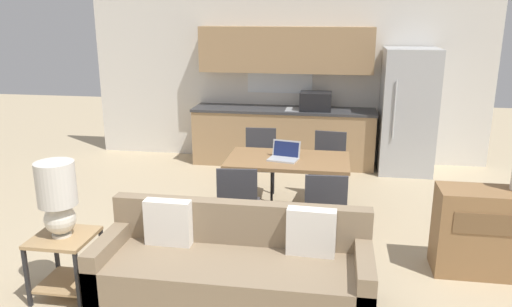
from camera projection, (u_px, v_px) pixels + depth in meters
wall_back at (286, 77)px, 8.04m from camera, size 6.40×0.07×2.70m
kitchen_counter at (285, 112)px, 7.89m from camera, size 2.87×0.65×2.15m
refrigerator at (407, 111)px, 7.46m from camera, size 0.78×0.79×1.86m
dining_table at (288, 165)px, 5.64m from camera, size 1.37×0.82×0.78m
couch at (234, 266)px, 4.15m from camera, size 2.24×0.80×0.83m
side_table at (65, 255)px, 4.24m from camera, size 0.49×0.49×0.55m
table_lamp at (57, 195)px, 4.10m from camera, size 0.32×0.32×0.65m
credenza at (495, 233)px, 4.59m from camera, size 1.08×0.42×0.82m
dining_chair_far_right at (328, 164)px, 6.34m from camera, size 0.46×0.46×0.90m
dining_chair_near_right at (325, 210)px, 4.86m from camera, size 0.45×0.45×0.90m
dining_chair_far_left at (260, 160)px, 6.52m from camera, size 0.45×0.45×0.90m
dining_chair_near_left at (238, 203)px, 5.05m from camera, size 0.46×0.46×0.90m
laptop at (285, 155)px, 5.58m from camera, size 0.37×0.31×0.20m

